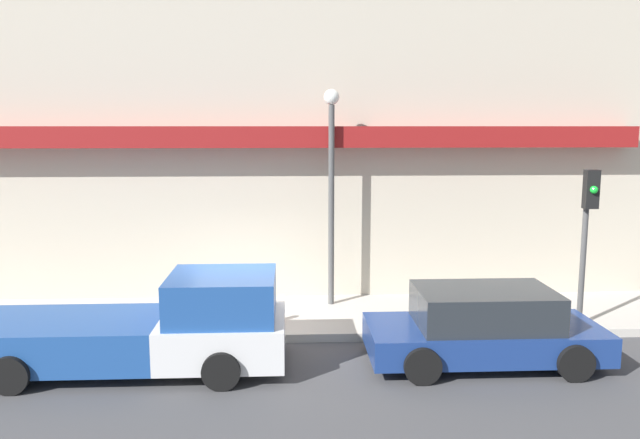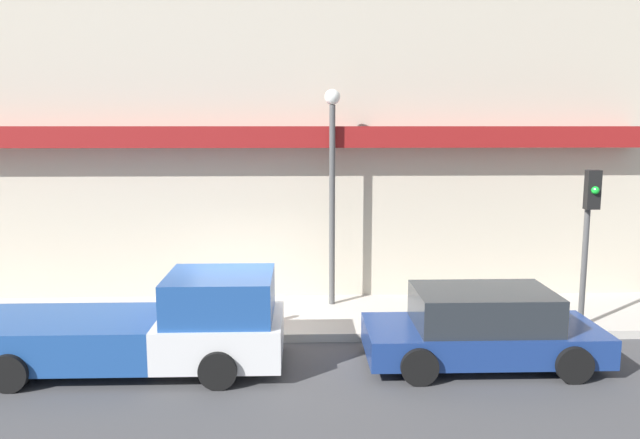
{
  "view_description": "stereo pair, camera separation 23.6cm",
  "coord_description": "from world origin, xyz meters",
  "px_view_note": "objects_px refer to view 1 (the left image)",
  "views": [
    {
      "loc": [
        0.75,
        -12.24,
        4.4
      ],
      "look_at": [
        1.42,
        1.18,
        2.38
      ],
      "focal_mm": 35.0,
      "sensor_mm": 36.0,
      "label": 1
    },
    {
      "loc": [
        0.98,
        -12.25,
        4.4
      ],
      "look_at": [
        1.42,
        1.18,
        2.38
      ],
      "focal_mm": 35.0,
      "sensor_mm": 36.0,
      "label": 2
    }
  ],
  "objects_px": {
    "pickup_truck": "(152,329)",
    "parked_car": "(484,327)",
    "traffic_light": "(587,219)",
    "fire_hydrant": "(269,310)",
    "street_lamp": "(331,170)"
  },
  "relations": [
    {
      "from": "fire_hydrant",
      "to": "traffic_light",
      "type": "height_order",
      "value": "traffic_light"
    },
    {
      "from": "fire_hydrant",
      "to": "pickup_truck",
      "type": "bearing_deg",
      "value": -135.56
    },
    {
      "from": "parked_car",
      "to": "traffic_light",
      "type": "xyz_separation_m",
      "value": [
        2.59,
        1.5,
        1.8
      ]
    },
    {
      "from": "parked_car",
      "to": "pickup_truck",
      "type": "bearing_deg",
      "value": 179.16
    },
    {
      "from": "pickup_truck",
      "to": "parked_car",
      "type": "bearing_deg",
      "value": -0.56
    },
    {
      "from": "traffic_light",
      "to": "fire_hydrant",
      "type": "bearing_deg",
      "value": 175.63
    },
    {
      "from": "parked_car",
      "to": "traffic_light",
      "type": "distance_m",
      "value": 3.5
    },
    {
      "from": "pickup_truck",
      "to": "street_lamp",
      "type": "bearing_deg",
      "value": 44.12
    },
    {
      "from": "pickup_truck",
      "to": "fire_hydrant",
      "type": "height_order",
      "value": "pickup_truck"
    },
    {
      "from": "pickup_truck",
      "to": "parked_car",
      "type": "height_order",
      "value": "pickup_truck"
    },
    {
      "from": "fire_hydrant",
      "to": "street_lamp",
      "type": "distance_m",
      "value": 3.54
    },
    {
      "from": "pickup_truck",
      "to": "street_lamp",
      "type": "distance_m",
      "value": 5.55
    },
    {
      "from": "street_lamp",
      "to": "pickup_truck",
      "type": "bearing_deg",
      "value": -135.31
    },
    {
      "from": "fire_hydrant",
      "to": "traffic_light",
      "type": "relative_size",
      "value": 0.18
    },
    {
      "from": "pickup_truck",
      "to": "parked_car",
      "type": "distance_m",
      "value": 6.1
    }
  ]
}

